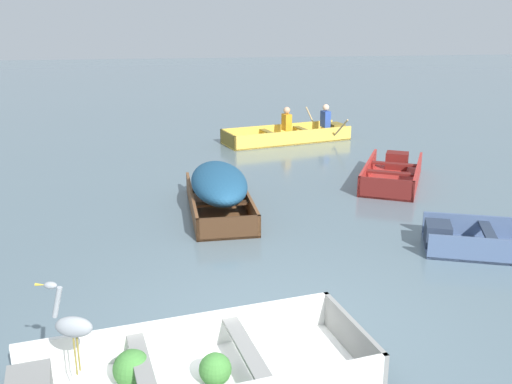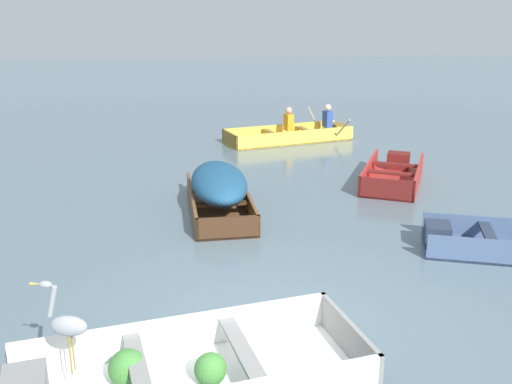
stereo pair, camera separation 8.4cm
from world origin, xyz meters
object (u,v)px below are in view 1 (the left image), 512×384
Objects in this scene: heron_on_dinghy at (72,324)px; skiff_red_far_moored at (393,174)px; skiff_slate_blue_near_moored at (506,243)px; dinghy_white_foreground at (177,377)px; rowboat_yellow_with_crew at (294,134)px; skiff_wooden_brown_mid_moored at (219,187)px.

skiff_red_far_moored is at bearing 49.92° from heron_on_dinghy.
skiff_red_far_moored is (-0.23, 3.75, 0.01)m from skiff_slate_blue_near_moored.
skiff_red_far_moored reaches higher than skiff_slate_blue_near_moored.
dinghy_white_foreground is 1.25× the size of skiff_slate_blue_near_moored.
rowboat_yellow_with_crew is (-1.40, 7.87, 0.06)m from skiff_slate_blue_near_moored.
heron_on_dinghy is at bearing -130.08° from skiff_red_far_moored.
skiff_wooden_brown_mid_moored is (0.84, 4.93, 0.30)m from dinghy_white_foreground.
rowboat_yellow_with_crew is (2.54, 5.44, -0.25)m from skiff_wooden_brown_mid_moored.
dinghy_white_foreground is 1.30× the size of skiff_red_far_moored.
skiff_red_far_moored is 3.11× the size of heron_on_dinghy.
dinghy_white_foreground is 4.05× the size of heron_on_dinghy.
rowboat_yellow_with_crew reaches higher than skiff_red_far_moored.
heron_on_dinghy reaches higher than skiff_slate_blue_near_moored.
skiff_red_far_moored is 0.73× the size of rowboat_yellow_with_crew.
dinghy_white_foreground reaches higher than skiff_red_far_moored.
skiff_red_far_moored is at bearing 93.47° from skiff_slate_blue_near_moored.
skiff_wooden_brown_mid_moored is 0.76× the size of rowboat_yellow_with_crew.
rowboat_yellow_with_crew is (-1.18, 4.12, 0.05)m from skiff_red_far_moored.
dinghy_white_foreground is 1.26× the size of skiff_wooden_brown_mid_moored.
heron_on_dinghy is at bearing -111.83° from rowboat_yellow_with_crew.
dinghy_white_foreground is 5.01m from skiff_wooden_brown_mid_moored.
skiff_wooden_brown_mid_moored reaches higher than skiff_slate_blue_near_moored.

